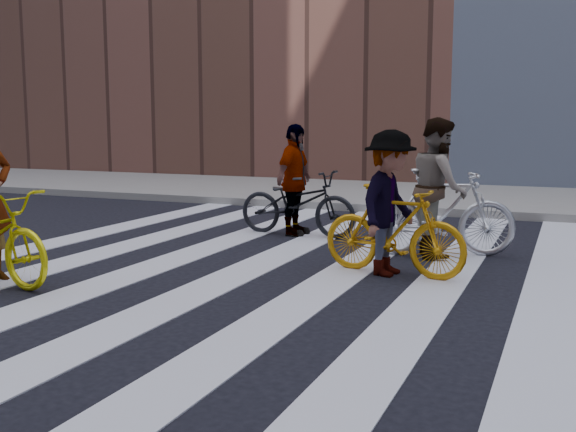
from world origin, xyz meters
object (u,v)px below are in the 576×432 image
Objects in this scene: rider_mid at (439,187)px; rider_right at (390,203)px; bike_yellow_right at (393,230)px; rider_rear at (294,180)px; bike_silver_mid at (442,213)px; bike_dark_rear at (297,203)px.

rider_mid reaches higher than rider_right.
rider_rear reaches higher than bike_yellow_right.
rider_rear reaches higher than bike_silver_mid.
bike_dark_rear is at bearing 53.42° from rider_right.
rider_rear is (-0.05, 0.00, 0.35)m from bike_dark_rear.
bike_silver_mid is 2.42m from bike_dark_rear.
bike_dark_rear is (-2.30, 0.75, -0.07)m from bike_silver_mid.
bike_dark_rear is 2.85m from rider_right.
rider_right is at bearing -132.44° from rider_rear.
bike_yellow_right is at bearing -80.02° from rider_right.
bike_silver_mid is at bearing -109.34° from rider_mid.
rider_rear is (-2.00, 2.06, 0.03)m from rider_right.
rider_right is (1.95, -2.06, 0.32)m from bike_dark_rear.
bike_dark_rear is at bearing 52.59° from bike_silver_mid.
rider_right is 0.97× the size of rider_rear.
bike_silver_mid is 1.12× the size of rider_rear.
rider_mid is 1.09× the size of rider_right.
rider_rear reaches higher than bike_dark_rear.
bike_dark_rear is at bearing 54.15° from bike_yellow_right.
bike_silver_mid is 1.34m from bike_yellow_right.
bike_yellow_right reaches higher than bike_dark_rear.
bike_silver_mid is at bearing -2.99° from bike_yellow_right.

